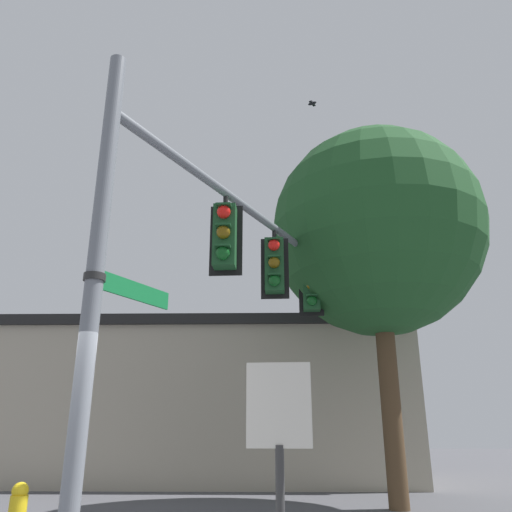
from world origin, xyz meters
TOP-DOWN VIEW (x-y plane):
  - signal_pole at (0.00, 0.00)m, footprint 0.20×0.20m
  - mast_arm at (-1.58, -3.37)m, footprint 3.28×6.79m
  - traffic_light_nearest_pole at (-1.10, -2.34)m, footprint 0.54×0.49m
  - traffic_light_mid_inner at (-1.85, -3.93)m, footprint 0.54×0.49m
  - traffic_light_mid_outer at (-2.59, -5.52)m, footprint 0.54×0.49m
  - street_name_sign at (-0.18, -0.39)m, footprint 0.67×1.27m
  - bird_flying at (-2.76, -5.10)m, footprint 0.23×0.29m
  - storefront_building at (0.64, -12.13)m, footprint 13.11×7.97m
  - tree_by_storefront at (-4.21, -6.13)m, footprint 4.95×4.95m
  - historical_marker at (-2.02, 0.33)m, footprint 0.60×0.08m

SIDE VIEW (x-z plane):
  - historical_marker at x=-2.02m, z-range 0.34..2.47m
  - storefront_building at x=0.64m, z-range 0.01..4.67m
  - signal_pole at x=0.00m, z-range 0.00..6.05m
  - street_name_sign at x=-0.18m, z-range 3.00..3.22m
  - traffic_light_nearest_pole at x=-1.10m, z-range 3.83..5.14m
  - traffic_light_mid_inner at x=-1.85m, z-range 3.83..5.14m
  - traffic_light_mid_outer at x=-2.59m, z-range 3.83..5.14m
  - mast_arm at x=-1.58m, z-range 5.19..5.33m
  - tree_by_storefront at x=-4.21m, z-range 1.73..10.19m
  - bird_flying at x=-2.76m, z-range 8.87..8.97m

